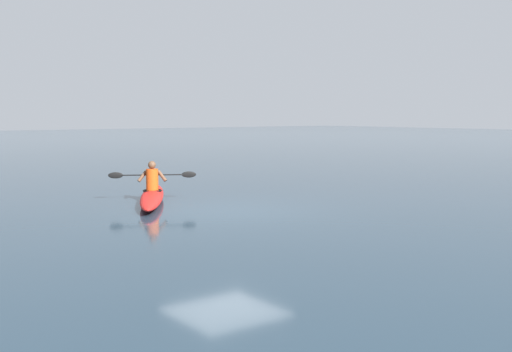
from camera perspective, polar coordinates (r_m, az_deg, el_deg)
The scene contains 3 objects.
ground_plane at distance 15.11m, azimuth -2.84°, elevation -3.27°, with size 160.00×160.00×0.00m, color #233847.
kayak at distance 16.85m, azimuth -9.49°, elevation -1.85°, with size 2.98×4.51×0.32m.
kayaker at distance 16.94m, azimuth -9.49°, elevation -0.11°, with size 2.06×1.23×0.79m.
Camera 1 is at (8.45, 12.30, 2.35)m, focal length 43.65 mm.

